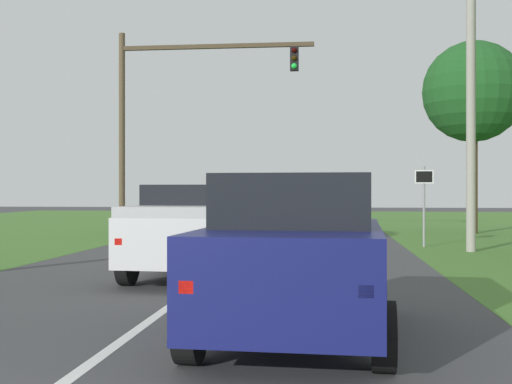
% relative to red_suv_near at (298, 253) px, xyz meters
% --- Properties ---
extents(ground_plane, '(120.00, 120.00, 0.00)m').
position_rel_red_suv_near_xyz_m(ground_plane, '(-2.12, 7.48, -1.06)').
color(ground_plane, '#424244').
extents(red_suv_near, '(2.42, 4.51, 2.02)m').
position_rel_red_suv_near_xyz_m(red_suv_near, '(0.00, 0.00, 0.00)').
color(red_suv_near, navy).
rests_on(red_suv_near, ground_plane).
extents(pickup_truck_lead, '(2.47, 5.07, 1.96)m').
position_rel_red_suv_near_xyz_m(pickup_truck_lead, '(-2.42, 5.61, -0.05)').
color(pickup_truck_lead, silver).
rests_on(pickup_truck_lead, ground_plane).
extents(traffic_light, '(7.63, 0.40, 8.02)m').
position_rel_red_suv_near_xyz_m(traffic_light, '(-5.74, 16.98, 4.23)').
color(traffic_light, brown).
rests_on(traffic_light, ground_plane).
extents(keep_moving_sign, '(0.60, 0.09, 2.65)m').
position_rel_red_suv_near_xyz_m(keep_moving_sign, '(3.49, 13.99, 0.64)').
color(keep_moving_sign, gray).
rests_on(keep_moving_sign, ground_plane).
extents(oak_tree_right, '(4.36, 4.36, 8.33)m').
position_rel_red_suv_near_xyz_m(oak_tree_right, '(6.60, 21.31, 5.06)').
color(oak_tree_right, '#4C351E').
rests_on(oak_tree_right, ground_plane).
extents(crossing_suv_far, '(4.85, 2.29, 1.77)m').
position_rel_red_suv_near_xyz_m(crossing_suv_far, '(-5.64, 20.33, -0.13)').
color(crossing_suv_far, black).
rests_on(crossing_suv_far, ground_plane).
extents(utility_pole_right, '(0.28, 0.28, 9.29)m').
position_rel_red_suv_near_xyz_m(utility_pole_right, '(4.65, 12.36, 3.59)').
color(utility_pole_right, '#9E998E').
rests_on(utility_pole_right, ground_plane).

